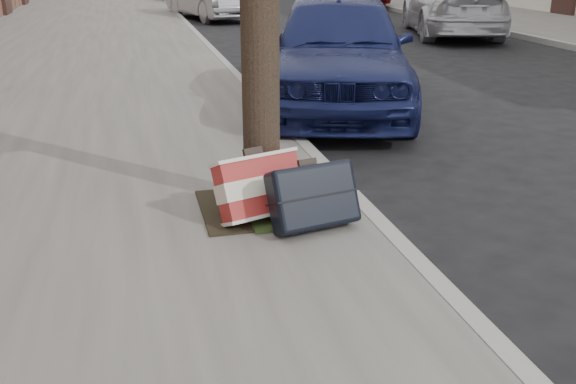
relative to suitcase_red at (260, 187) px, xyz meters
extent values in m
cube|color=gray|center=(-1.66, 13.98, -0.29)|extent=(5.00, 70.00, 0.12)
cube|color=slate|center=(9.84, 13.98, -0.29)|extent=(4.00, 70.00, 0.12)
cube|color=black|center=(0.04, 0.18, -0.22)|extent=(0.85, 0.85, 0.02)
cube|color=maroon|center=(0.00, 0.00, 0.00)|extent=(0.66, 0.50, 0.46)
cube|color=black|center=(0.30, -0.26, 0.00)|extent=(0.65, 0.46, 0.46)
imported|color=#141B49|center=(1.73, 3.59, 0.37)|extent=(2.90, 4.55, 1.44)
imported|color=#B2B4BA|center=(6.63, 10.00, 0.31)|extent=(3.08, 4.91, 1.33)
camera|label=1|loc=(-0.81, -4.04, 1.51)|focal=40.00mm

